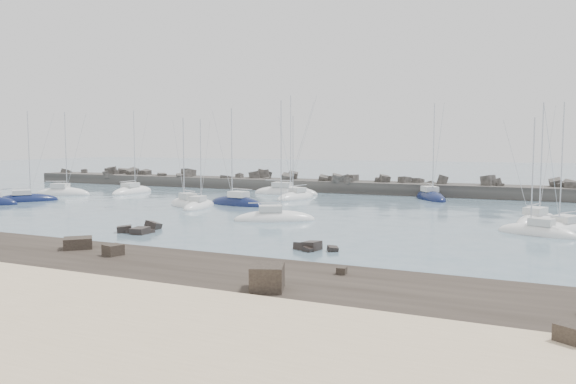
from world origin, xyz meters
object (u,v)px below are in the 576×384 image
at_px(sailboat_4, 285,193).
at_px(sailboat_8, 431,198).
at_px(sailboat_9, 537,233).
at_px(sailboat_3, 199,207).
at_px(sailboat_13, 236,204).
at_px(sailboat_1, 132,192).
at_px(sailboat_10, 536,222).
at_px(sailboat_5, 187,205).
at_px(sailboat_11, 563,231).
at_px(sailboat_0, 63,194).
at_px(sailboat_14, 25,200).
at_px(sailboat_6, 296,198).
at_px(sailboat_7, 274,219).

distance_m(sailboat_4, sailboat_8, 22.26).
bearing_deg(sailboat_9, sailboat_8, 117.46).
bearing_deg(sailboat_3, sailboat_13, 60.00).
distance_m(sailboat_1, sailboat_10, 60.48).
bearing_deg(sailboat_10, sailboat_8, 125.11).
height_order(sailboat_5, sailboat_8, sailboat_8).
distance_m(sailboat_1, sailboat_3, 24.95).
bearing_deg(sailboat_11, sailboat_9, -129.43).
xyz_separation_m(sailboat_8, sailboat_11, (16.44, -25.11, -0.02)).
height_order(sailboat_3, sailboat_5, sailboat_5).
height_order(sailboat_0, sailboat_14, sailboat_0).
relative_size(sailboat_3, sailboat_13, 0.88).
bearing_deg(sailboat_3, sailboat_8, 43.40).
bearing_deg(sailboat_5, sailboat_6, 59.10).
height_order(sailboat_5, sailboat_10, sailboat_10).
bearing_deg(sailboat_13, sailboat_5, -140.02).
relative_size(sailboat_0, sailboat_7, 1.04).
bearing_deg(sailboat_6, sailboat_10, -21.30).
relative_size(sailboat_6, sailboat_13, 0.94).
bearing_deg(sailboat_10, sailboat_14, -174.44).
bearing_deg(sailboat_14, sailboat_9, -1.10).
relative_size(sailboat_0, sailboat_1, 0.97).
bearing_deg(sailboat_0, sailboat_3, -11.35).
relative_size(sailboat_1, sailboat_8, 0.97).
height_order(sailboat_7, sailboat_14, sailboat_14).
distance_m(sailboat_5, sailboat_9, 40.99).
bearing_deg(sailboat_6, sailboat_11, -26.99).
bearing_deg(sailboat_0, sailboat_6, 14.45).
xyz_separation_m(sailboat_4, sailboat_14, (-27.82, -24.96, -0.01)).
bearing_deg(sailboat_6, sailboat_8, 23.81).
bearing_deg(sailboat_4, sailboat_0, -153.38).
distance_m(sailboat_0, sailboat_13, 31.70).
height_order(sailboat_0, sailboat_6, sailboat_0).
xyz_separation_m(sailboat_4, sailboat_10, (36.38, -18.71, -0.00)).
relative_size(sailboat_0, sailboat_13, 1.02).
xyz_separation_m(sailboat_5, sailboat_14, (-23.76, -4.15, -0.02)).
bearing_deg(sailboat_14, sailboat_5, 9.92).
height_order(sailboat_0, sailboat_3, sailboat_0).
bearing_deg(sailboat_5, sailboat_3, -12.40).
height_order(sailboat_4, sailboat_7, sailboat_4).
height_order(sailboat_11, sailboat_14, sailboat_14).
bearing_deg(sailboat_6, sailboat_9, -31.86).
relative_size(sailboat_4, sailboat_6, 1.30).
xyz_separation_m(sailboat_1, sailboat_4, (23.22, 8.45, 0.01)).
bearing_deg(sailboat_6, sailboat_14, -150.11).
bearing_deg(sailboat_4, sailboat_7, -67.08).
distance_m(sailboat_6, sailboat_13, 11.07).
xyz_separation_m(sailboat_4, sailboat_8, (22.21, 1.44, 0.01)).
xyz_separation_m(sailboat_3, sailboat_10, (38.22, 2.58, 0.01)).
relative_size(sailboat_5, sailboat_10, 0.94).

